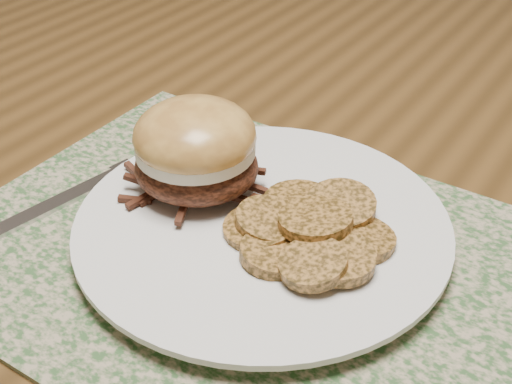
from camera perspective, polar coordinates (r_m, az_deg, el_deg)
dining_table at (r=0.76m, az=7.47°, el=1.67°), size 1.50×0.90×0.75m
placemat at (r=0.51m, az=0.15°, el=-5.49°), size 0.45×0.33×0.00m
dinner_plate at (r=0.53m, az=0.50°, el=-2.97°), size 0.26×0.26×0.02m
pork_sandwich at (r=0.54m, az=-4.86°, el=3.42°), size 0.12×0.11×0.07m
roasted_potatoes at (r=0.50m, az=4.35°, el=-3.01°), size 0.14×0.14×0.03m
fork at (r=0.59m, az=-13.83°, el=0.05°), size 0.05×0.18×0.00m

